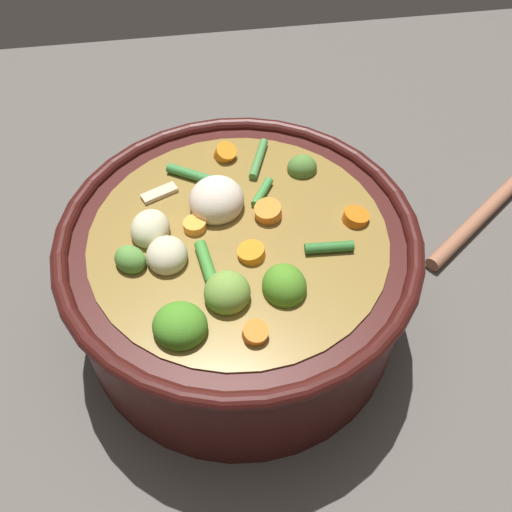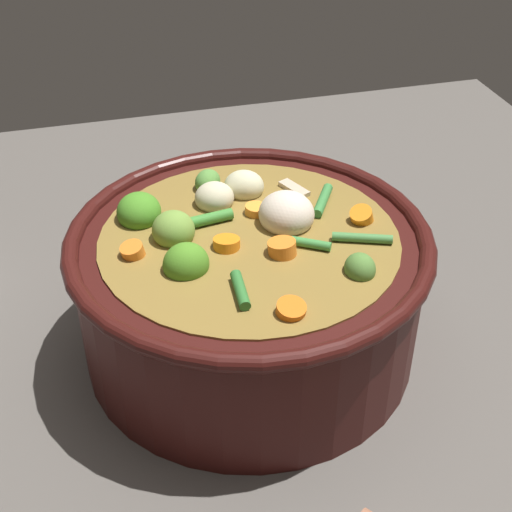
{
  "view_description": "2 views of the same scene",
  "coord_description": "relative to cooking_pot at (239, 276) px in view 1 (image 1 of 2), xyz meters",
  "views": [
    {
      "loc": [
        0.04,
        0.35,
        0.54
      ],
      "look_at": [
        -0.02,
        0.0,
        0.1
      ],
      "focal_mm": 42.42,
      "sensor_mm": 36.0,
      "label": 1
    },
    {
      "loc": [
        -0.52,
        0.13,
        0.5
      ],
      "look_at": [
        -0.01,
        -0.0,
        0.12
      ],
      "focal_mm": 51.77,
      "sensor_mm": 36.0,
      "label": 2
    }
  ],
  "objects": [
    {
      "name": "cooking_pot",
      "position": [
        0.0,
        0.0,
        0.0
      ],
      "size": [
        0.33,
        0.33,
        0.16
      ],
      "color": "#38110F",
      "rests_on": "ground_plane"
    },
    {
      "name": "ground_plane",
      "position": [
        -0.0,
        -0.0,
        -0.07
      ],
      "size": [
        1.1,
        1.1,
        0.0
      ],
      "primitive_type": "plane",
      "color": "#514C47"
    }
  ]
}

